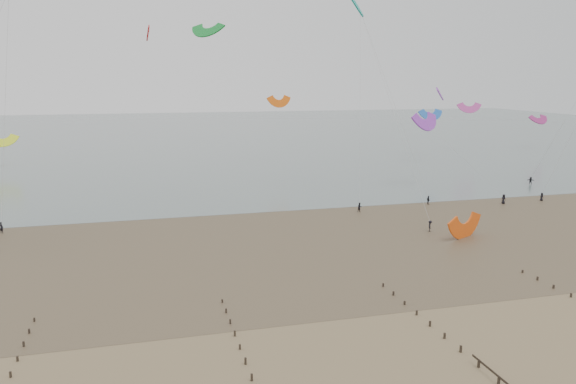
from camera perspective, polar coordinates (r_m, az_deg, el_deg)
The scene contains 6 objects.
ground at distance 52.67m, azimuth 11.07°, elevation -14.36°, with size 500.00×500.00×0.00m, color brown.
sea_and_shore at distance 81.99m, azimuth -2.03°, elevation -4.67°, with size 500.00×665.00×0.03m.
kitesurfer_lead at distance 94.47m, azimuth -27.11°, elevation -3.24°, with size 0.63×0.41×1.73m, color black.
kitesurfers at distance 110.12m, azimuth 18.66°, elevation -0.63°, with size 142.84×30.87×1.89m.
grounded_kite at distance 86.07m, azimuth 17.50°, elevation -4.43°, with size 6.97×3.65×5.31m, color #E74F0E, non-canonical shape.
kites_airborne at distance 125.13m, azimuth -11.31°, elevation 11.68°, with size 239.01×109.55×40.11m.
Camera 1 is at (-21.30, -42.47, 22.72)m, focal length 35.00 mm.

